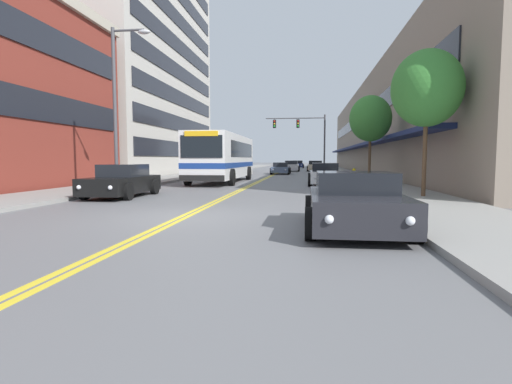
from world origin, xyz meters
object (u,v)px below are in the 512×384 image
object	(u,v)px
fire_hydrant	(354,176)
street_tree_right_mid	(370,119)
car_white_parked_right_mid	(325,175)
city_bus	(223,156)
car_black_parked_left_mid	(122,182)
car_slate_blue_moving_lead	(281,169)
car_charcoal_parked_right_foreground	(355,203)
street_lamp_left_near	(120,96)
car_navy_moving_third	(298,164)
car_red_parked_left_near	(237,168)
car_champagne_parked_right_far	(315,166)
traffic_signal_mast	(304,132)
car_silver_moving_second	(291,166)
street_tree_right_near	(427,89)

from	to	relation	value
fire_hydrant	street_tree_right_mid	bearing A→B (deg)	66.22
car_white_parked_right_mid	city_bus	bearing A→B (deg)	159.36
car_black_parked_left_mid	street_tree_right_mid	xyz separation A→B (m)	(11.53, 10.29, 3.46)
car_slate_blue_moving_lead	fire_hydrant	xyz separation A→B (m)	(5.34, -18.52, 0.02)
car_charcoal_parked_right_foreground	fire_hydrant	bearing A→B (deg)	83.65
car_charcoal_parked_right_foreground	street_lamp_left_near	world-z (taller)	street_lamp_left_near
car_black_parked_left_mid	car_navy_moving_third	distance (m)	54.29
car_white_parked_right_mid	street_tree_right_mid	size ratio (longest dim) A/B	0.84
car_red_parked_left_near	car_slate_blue_moving_lead	world-z (taller)	car_red_parked_left_near
car_champagne_parked_right_far	car_red_parked_left_near	bearing A→B (deg)	-137.88
car_black_parked_left_mid	traffic_signal_mast	size ratio (longest dim) A/B	0.67
car_white_parked_right_mid	car_silver_moving_second	size ratio (longest dim) A/B	1.00
street_tree_right_mid	street_lamp_left_near	bearing A→B (deg)	-144.61
car_champagne_parked_right_far	street_tree_right_mid	bearing A→B (deg)	-83.64
car_champagne_parked_right_far	car_slate_blue_moving_lead	distance (m)	10.82
car_slate_blue_moving_lead	street_lamp_left_near	xyz separation A→B (m)	(-5.66, -24.34, 3.80)
city_bus	car_black_parked_left_mid	distance (m)	11.32
traffic_signal_mast	fire_hydrant	size ratio (longest dim) A/B	7.24
car_red_parked_left_near	street_tree_right_mid	bearing A→B (deg)	-56.87
car_navy_moving_third	car_white_parked_right_mid	bearing A→B (deg)	-86.66
traffic_signal_mast	car_silver_moving_second	bearing A→B (deg)	103.52
car_red_parked_left_near	car_champagne_parked_right_far	size ratio (longest dim) A/B	0.93
car_silver_moving_second	car_black_parked_left_mid	bearing A→B (deg)	-98.94
car_charcoal_parked_right_foreground	car_silver_moving_second	bearing A→B (deg)	94.10
street_tree_right_near	car_silver_moving_second	bearing A→B (deg)	100.38
car_red_parked_left_near	car_white_parked_right_mid	xyz separation A→B (m)	(8.78, -19.56, 0.04)
car_red_parked_left_near	car_white_parked_right_mid	size ratio (longest dim) A/B	0.95
street_tree_right_mid	fire_hydrant	distance (m)	4.74
street_tree_right_mid	car_navy_moving_third	bearing A→B (deg)	97.19
car_navy_moving_third	car_charcoal_parked_right_foreground	bearing A→B (deg)	-87.50
car_silver_moving_second	car_red_parked_left_near	bearing A→B (deg)	-126.81
street_tree_right_mid	fire_hydrant	bearing A→B (deg)	-113.78
city_bus	street_lamp_left_near	xyz separation A→B (m)	(-2.69, -9.54, 2.60)
car_silver_moving_second	traffic_signal_mast	bearing A→B (deg)	-76.48
car_charcoal_parked_right_foreground	car_white_parked_right_mid	distance (m)	15.29
car_charcoal_parked_right_foreground	street_lamp_left_near	distance (m)	13.12
car_slate_blue_moving_lead	traffic_signal_mast	xyz separation A→B (m)	(2.34, 3.14, 4.02)
street_tree_right_mid	fire_hydrant	xyz separation A→B (m)	(-1.29, -2.92, -3.50)
street_lamp_left_near	traffic_signal_mast	bearing A→B (deg)	73.75
car_red_parked_left_near	car_silver_moving_second	xyz separation A→B (m)	(5.72, 7.65, 0.06)
car_red_parked_left_near	car_charcoal_parked_right_foreground	bearing A→B (deg)	-75.87
car_black_parked_left_mid	fire_hydrant	bearing A→B (deg)	35.71
car_red_parked_left_near	car_navy_moving_third	distance (m)	26.56
traffic_signal_mast	car_white_parked_right_mid	bearing A→B (deg)	-85.99
car_silver_moving_second	car_navy_moving_third	bearing A→B (deg)	88.74
car_white_parked_right_mid	fire_hydrant	distance (m)	1.96
street_lamp_left_near	fire_hydrant	world-z (taller)	street_lamp_left_near
car_champagne_parked_right_far	street_lamp_left_near	world-z (taller)	street_lamp_left_near
car_white_parked_right_mid	car_navy_moving_third	distance (m)	45.48
car_slate_blue_moving_lead	fire_hydrant	size ratio (longest dim) A/B	4.81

